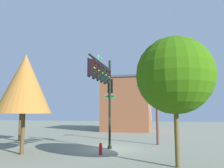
{
  "coord_description": "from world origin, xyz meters",
  "views": [
    {
      "loc": [
        18.82,
        4.44,
        2.95
      ],
      "look_at": [
        0.5,
        0.31,
        5.3
      ],
      "focal_mm": 36.7,
      "sensor_mm": 36.0,
      "label": 1
    }
  ],
  "objects": [
    {
      "name": "tree_mid",
      "position": [
        5.5,
        5.11,
        5.06
      ],
      "size": [
        4.43,
        4.43,
        7.28
      ],
      "color": "brown",
      "rests_on": "ground_plane"
    },
    {
      "name": "tree_near",
      "position": [
        3.93,
        -5.51,
        5.08
      ],
      "size": [
        3.96,
        3.96,
        7.29
      ],
      "color": "#503B20",
      "rests_on": "ground_plane"
    },
    {
      "name": "ground_plane",
      "position": [
        0.0,
        0.0,
        0.0
      ],
      "size": [
        120.0,
        120.0,
        0.0
      ],
      "primitive_type": "plane",
      "color": "gray"
    },
    {
      "name": "fire_hydrant",
      "position": [
        2.8,
        0.0,
        0.41
      ],
      "size": [
        0.33,
        0.24,
        0.83
      ],
      "color": "red",
      "rests_on": "ground_plane"
    },
    {
      "name": "tree_far",
      "position": [
        -2.86,
        -10.33,
        4.84
      ],
      "size": [
        3.36,
        3.36,
        6.74
      ],
      "color": "brown",
      "rests_on": "ground_plane"
    },
    {
      "name": "utility_pole",
      "position": [
        -3.24,
        3.84,
        4.13
      ],
      "size": [
        1.71,
        0.79,
        7.99
      ],
      "color": "brown",
      "rests_on": "ground_plane"
    },
    {
      "name": "signal_pole_assembly",
      "position": [
        1.91,
        -0.0,
        5.36
      ],
      "size": [
        6.04,
        0.94,
        7.42
      ],
      "color": "black",
      "rests_on": "ground_plane"
    },
    {
      "name": "brick_building",
      "position": [
        -19.53,
        -1.48,
        4.36
      ],
      "size": [
        8.9,
        7.77,
        8.7
      ],
      "color": "brown",
      "rests_on": "ground_plane"
    }
  ]
}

